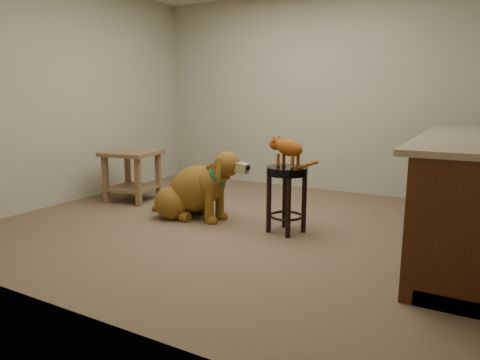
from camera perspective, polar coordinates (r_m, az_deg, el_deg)
The scene contains 8 objects.
floor at distance 4.24m, azimuth -0.12°, elevation -5.95°, with size 4.50×4.00×0.01m, color brown.
room_shell at distance 4.09m, azimuth -0.13°, elevation 17.16°, with size 4.54×4.04×2.62m.
cabinet_run at distance 3.92m, azimuth 27.92°, elevation -2.03°, with size 0.70×2.56×0.94m.
padded_stool at distance 3.93m, azimuth 6.26°, elevation -0.82°, with size 0.39×0.39×0.62m.
wood_stool at distance 4.73m, azimuth 26.98°, elevation -0.93°, with size 0.41×0.41×0.69m.
side_table at distance 5.31m, azimuth -14.18°, elevation 1.54°, with size 0.67×0.67×0.60m.
golden_retriever at distance 4.43m, azimuth -6.03°, elevation -1.44°, with size 1.22×0.59×0.77m.
tabby_kitten at distance 3.88m, azimuth 6.24°, elevation 4.23°, with size 0.50×0.22×0.31m.
Camera 1 is at (1.99, -3.54, 1.23)m, focal length 32.00 mm.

